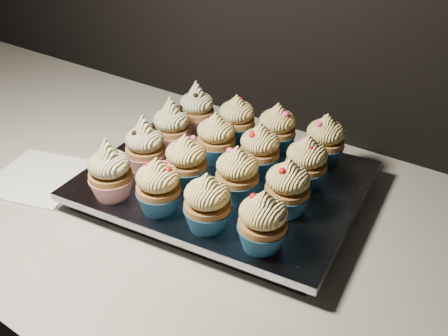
# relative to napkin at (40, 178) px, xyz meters

# --- Properties ---
(worktop) EXTENTS (2.44, 0.64, 0.04)m
(worktop) POSITION_rel_napkin_xyz_m (0.15, 0.10, -0.02)
(worktop) COLOR beige
(worktop) RESTS_ON cabinet
(napkin) EXTENTS (0.18, 0.18, 0.00)m
(napkin) POSITION_rel_napkin_xyz_m (0.00, 0.00, 0.00)
(napkin) COLOR white
(napkin) RESTS_ON worktop
(baking_tray) EXTENTS (0.41, 0.33, 0.02)m
(baking_tray) POSITION_rel_napkin_xyz_m (0.28, 0.14, 0.01)
(baking_tray) COLOR black
(baking_tray) RESTS_ON worktop
(foil_lining) EXTENTS (0.45, 0.37, 0.01)m
(foil_lining) POSITION_rel_napkin_xyz_m (0.28, 0.14, 0.03)
(foil_lining) COLOR silver
(foil_lining) RESTS_ON baking_tray
(cupcake_0) EXTENTS (0.06, 0.06, 0.10)m
(cupcake_0) POSITION_rel_napkin_xyz_m (0.17, 0.00, 0.07)
(cupcake_0) COLOR red
(cupcake_0) RESTS_ON foil_lining
(cupcake_1) EXTENTS (0.06, 0.06, 0.08)m
(cupcake_1) POSITION_rel_napkin_xyz_m (0.25, 0.02, 0.07)
(cupcake_1) COLOR #1A517E
(cupcake_1) RESTS_ON foil_lining
(cupcake_2) EXTENTS (0.06, 0.06, 0.08)m
(cupcake_2) POSITION_rel_napkin_xyz_m (0.33, 0.02, 0.07)
(cupcake_2) COLOR #1A517E
(cupcake_2) RESTS_ON foil_lining
(cupcake_3) EXTENTS (0.06, 0.06, 0.08)m
(cupcake_3) POSITION_rel_napkin_xyz_m (0.41, 0.03, 0.07)
(cupcake_3) COLOR #1A517E
(cupcake_3) RESTS_ON foil_lining
(cupcake_4) EXTENTS (0.06, 0.06, 0.10)m
(cupcake_4) POSITION_rel_napkin_xyz_m (0.16, 0.09, 0.07)
(cupcake_4) COLOR red
(cupcake_4) RESTS_ON foil_lining
(cupcake_5) EXTENTS (0.06, 0.06, 0.08)m
(cupcake_5) POSITION_rel_napkin_xyz_m (0.24, 0.09, 0.07)
(cupcake_5) COLOR #1A517E
(cupcake_5) RESTS_ON foil_lining
(cupcake_6) EXTENTS (0.06, 0.06, 0.08)m
(cupcake_6) POSITION_rel_napkin_xyz_m (0.32, 0.10, 0.07)
(cupcake_6) COLOR #1A517E
(cupcake_6) RESTS_ON foil_lining
(cupcake_7) EXTENTS (0.06, 0.06, 0.08)m
(cupcake_7) POSITION_rel_napkin_xyz_m (0.40, 0.11, 0.07)
(cupcake_7) COLOR #1A517E
(cupcake_7) RESTS_ON foil_lining
(cupcake_8) EXTENTS (0.06, 0.06, 0.10)m
(cupcake_8) POSITION_rel_napkin_xyz_m (0.15, 0.16, 0.07)
(cupcake_8) COLOR red
(cupcake_8) RESTS_ON foil_lining
(cupcake_9) EXTENTS (0.06, 0.06, 0.08)m
(cupcake_9) POSITION_rel_napkin_xyz_m (0.24, 0.17, 0.07)
(cupcake_9) COLOR #1A517E
(cupcake_9) RESTS_ON foil_lining
(cupcake_10) EXTENTS (0.06, 0.06, 0.08)m
(cupcake_10) POSITION_rel_napkin_xyz_m (0.31, 0.18, 0.07)
(cupcake_10) COLOR #1A517E
(cupcake_10) RESTS_ON foil_lining
(cupcake_11) EXTENTS (0.06, 0.06, 0.08)m
(cupcake_11) POSITION_rel_napkin_xyz_m (0.39, 0.19, 0.07)
(cupcake_11) COLOR #1A517E
(cupcake_11) RESTS_ON foil_lining
(cupcake_12) EXTENTS (0.06, 0.06, 0.10)m
(cupcake_12) POSITION_rel_napkin_xyz_m (0.15, 0.24, 0.07)
(cupcake_12) COLOR red
(cupcake_12) RESTS_ON foil_lining
(cupcake_13) EXTENTS (0.06, 0.06, 0.08)m
(cupcake_13) POSITION_rel_napkin_xyz_m (0.22, 0.25, 0.07)
(cupcake_13) COLOR #1A517E
(cupcake_13) RESTS_ON foil_lining
(cupcake_14) EXTENTS (0.06, 0.06, 0.08)m
(cupcake_14) POSITION_rel_napkin_xyz_m (0.30, 0.26, 0.07)
(cupcake_14) COLOR #1A517E
(cupcake_14) RESTS_ON foil_lining
(cupcake_15) EXTENTS (0.06, 0.06, 0.08)m
(cupcake_15) POSITION_rel_napkin_xyz_m (0.38, 0.27, 0.07)
(cupcake_15) COLOR #1A517E
(cupcake_15) RESTS_ON foil_lining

